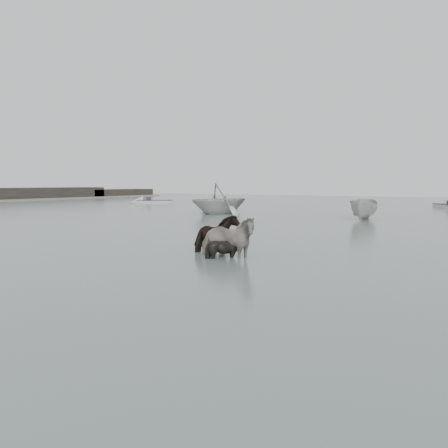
{
  "coord_description": "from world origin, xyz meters",
  "views": [
    {
      "loc": [
        6.81,
        -10.37,
        2.29
      ],
      "look_at": [
        -0.56,
        1.45,
        1.0
      ],
      "focal_mm": 35.0,
      "sensor_mm": 36.0,
      "label": 1
    }
  ],
  "objects_px": {
    "pony_dark": "(218,228)",
    "pony_pinto": "(227,231)",
    "pony_black": "(227,238)",
    "rowboat_lead": "(216,205)"
  },
  "relations": [
    {
      "from": "pony_dark",
      "to": "pony_black",
      "type": "xyz_separation_m",
      "value": [
        1.04,
        -1.13,
        -0.14
      ]
    },
    {
      "from": "pony_pinto",
      "to": "rowboat_lead",
      "type": "relative_size",
      "value": 0.47
    },
    {
      "from": "pony_dark",
      "to": "pony_black",
      "type": "height_order",
      "value": "pony_dark"
    },
    {
      "from": "pony_dark",
      "to": "rowboat_lead",
      "type": "bearing_deg",
      "value": 17.77
    },
    {
      "from": "pony_dark",
      "to": "rowboat_lead",
      "type": "height_order",
      "value": "pony_dark"
    },
    {
      "from": "pony_dark",
      "to": "pony_pinto",
      "type": "bearing_deg",
      "value": -152.6
    },
    {
      "from": "pony_black",
      "to": "rowboat_lead",
      "type": "bearing_deg",
      "value": 24.56
    },
    {
      "from": "pony_black",
      "to": "rowboat_lead",
      "type": "distance_m",
      "value": 24.01
    },
    {
      "from": "pony_black",
      "to": "rowboat_lead",
      "type": "xyz_separation_m",
      "value": [
        -13.36,
        19.95,
        -0.19
      ]
    },
    {
      "from": "rowboat_lead",
      "to": "pony_black",
      "type": "bearing_deg",
      "value": -50.15
    }
  ]
}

